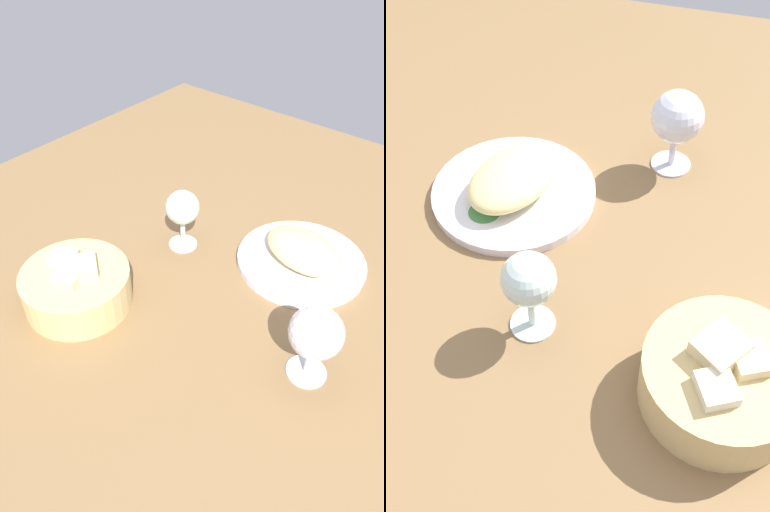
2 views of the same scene
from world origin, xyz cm
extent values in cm
cube|color=olive|center=(0.00, 0.00, -1.00)|extent=(140.00, 140.00, 2.00)
cylinder|color=white|center=(-7.82, -12.99, 0.70)|extent=(24.23, 24.23, 1.40)
ellipsoid|color=#ECD88B|center=(-7.82, -12.99, 3.61)|extent=(18.41, 14.93, 4.41)
cone|color=#3A7C39|center=(-2.27, -15.47, 2.08)|extent=(4.72, 4.72, 1.35)
cylinder|color=#D2B576|center=(17.13, 20.35, 3.35)|extent=(18.56, 18.56, 6.71)
cube|color=beige|center=(20.77, 19.47, 6.09)|extent=(5.58, 5.40, 4.28)
cube|color=beige|center=(16.33, 22.47, 6.11)|extent=(5.46, 5.27, 4.22)
cube|color=beige|center=(16.04, 19.25, 6.14)|extent=(7.09, 6.98, 5.30)
cylinder|color=silver|center=(13.39, -3.23, 0.30)|extent=(5.70, 5.70, 0.60)
cylinder|color=silver|center=(13.39, -3.23, 3.17)|extent=(1.00, 1.00, 5.14)
sphere|color=silver|center=(13.39, -3.23, 9.04)|extent=(6.61, 6.61, 6.61)
cylinder|color=silver|center=(-20.94, 8.27, 0.30)|extent=(6.16, 6.16, 0.60)
cylinder|color=silver|center=(-20.94, 8.27, 2.92)|extent=(1.00, 1.00, 4.64)
sphere|color=silver|center=(-20.94, 8.27, 9.18)|extent=(7.88, 7.88, 7.88)
camera|label=1|loc=(-34.85, 52.25, 59.92)|focal=33.04mm
camera|label=2|loc=(55.27, 14.11, 65.65)|focal=44.31mm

